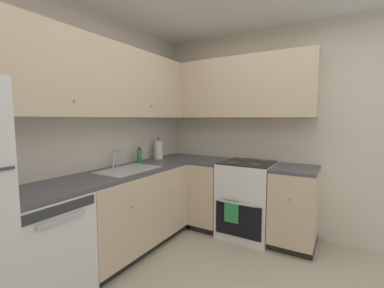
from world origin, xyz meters
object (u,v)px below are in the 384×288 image
oven_range (247,198)px  paper_towel_roll (158,150)px  dishwasher (40,250)px  soap_bottle (140,156)px

oven_range → paper_towel_roll: size_ratio=3.47×
dishwasher → soap_bottle: soap_bottle is taller
soap_bottle → dishwasher: bearing=-172.4°
soap_bottle → oven_range: bearing=-60.5°
dishwasher → oven_range: 2.24m
dishwasher → paper_towel_roll: (1.70, 0.16, 0.60)m
oven_range → dishwasher: bearing=153.8°
dishwasher → paper_towel_roll: paper_towel_roll is taller
dishwasher → oven_range: (2.01, -0.99, 0.02)m
soap_bottle → paper_towel_roll: size_ratio=0.63×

